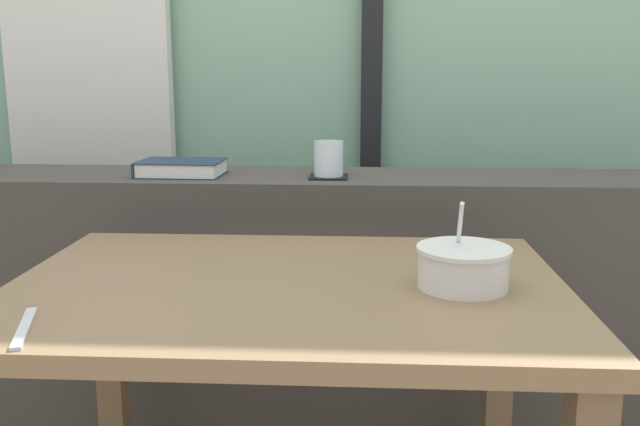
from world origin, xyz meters
TOP-DOWN VIEW (x-y plane):
  - curtain_left_panel at (-0.85, 1.04)m, footprint 0.56×0.06m
  - dark_console_ledge at (0.00, 0.55)m, footprint 2.80×0.33m
  - breakfast_table at (-0.06, -0.09)m, footprint 1.02×0.72m
  - coaster_square at (-0.02, 0.50)m, footprint 0.10×0.10m
  - juice_glass at (-0.02, 0.50)m, footprint 0.08×0.08m
  - closed_book at (-0.42, 0.52)m, footprint 0.23×0.16m
  - soup_bowl at (0.25, -0.10)m, footprint 0.17×0.17m
  - fork_utensil at (-0.43, -0.35)m, footprint 0.07×0.17m

SIDE VIEW (x-z plane):
  - dark_console_ledge at x=0.00m, z-range 0.00..0.78m
  - breakfast_table at x=-0.06m, z-range 0.23..0.91m
  - fork_utensil at x=-0.43m, z-range 0.68..0.69m
  - soup_bowl at x=0.25m, z-range 0.64..0.80m
  - coaster_square at x=-0.02m, z-range 0.78..0.79m
  - closed_book at x=-0.42m, z-range 0.78..0.82m
  - juice_glass at x=-0.02m, z-range 0.78..0.88m
  - curtain_left_panel at x=-0.85m, z-range 0.00..2.50m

